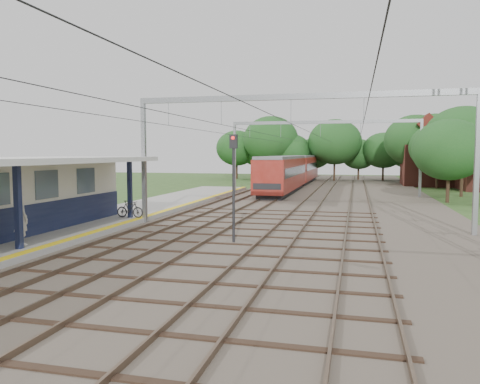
% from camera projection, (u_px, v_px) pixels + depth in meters
% --- Properties ---
extents(ground, '(160.00, 160.00, 0.00)m').
position_uv_depth(ground, '(58.00, 329.00, 10.61)').
color(ground, '#2D4C1E').
rests_on(ground, ground).
extents(ballast_bed, '(18.00, 90.00, 0.10)m').
position_uv_depth(ballast_bed, '(325.00, 201.00, 38.65)').
color(ballast_bed, '#473D33').
rests_on(ballast_bed, ground).
extents(platform, '(5.00, 52.00, 0.35)m').
position_uv_depth(platform, '(96.00, 222.00, 25.94)').
color(platform, gray).
rests_on(platform, ground).
extents(yellow_stripe, '(0.45, 52.00, 0.01)m').
position_uv_depth(yellow_stripe, '(133.00, 220.00, 25.39)').
color(yellow_stripe, yellow).
rests_on(yellow_stripe, platform).
extents(rail_tracks, '(11.80, 88.00, 0.15)m').
position_uv_depth(rail_tracks, '(294.00, 199.00, 39.25)').
color(rail_tracks, brown).
rests_on(rail_tracks, ballast_bed).
extents(catenary_system, '(17.22, 88.00, 7.00)m').
position_uv_depth(catenary_system, '(313.00, 132.00, 33.79)').
color(catenary_system, gray).
rests_on(catenary_system, ground).
extents(tree_band, '(31.72, 30.88, 8.82)m').
position_uv_depth(tree_band, '(337.00, 146.00, 64.51)').
color(tree_band, '#382619').
rests_on(tree_band, ground).
extents(house_far, '(8.00, 6.12, 8.66)m').
position_uv_depth(house_far, '(437.00, 159.00, 56.77)').
color(house_far, brown).
rests_on(house_far, ground).
extents(person, '(0.87, 0.73, 2.05)m').
position_uv_depth(person, '(21.00, 219.00, 18.45)').
color(person, beige).
rests_on(person, platform).
extents(bicycle, '(1.61, 0.47, 0.97)m').
position_uv_depth(bicycle, '(130.00, 209.00, 26.35)').
color(bicycle, black).
rests_on(bicycle, platform).
extents(train, '(2.74, 34.10, 3.61)m').
position_uv_depth(train, '(294.00, 170.00, 54.23)').
color(train, black).
rests_on(train, ballast_bed).
extents(signal_post, '(0.33, 0.28, 4.78)m').
position_uv_depth(signal_post, '(234.00, 173.00, 20.20)').
color(signal_post, black).
rests_on(signal_post, ground).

